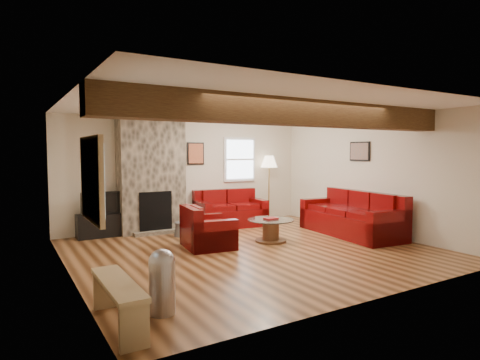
# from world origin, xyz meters

# --- Properties ---
(room) EXTENTS (8.00, 8.00, 8.00)m
(room) POSITION_xyz_m (0.00, 0.00, 1.25)
(room) COLOR #502D15
(room) RESTS_ON ground
(floor) EXTENTS (6.00, 6.00, 0.00)m
(floor) POSITION_xyz_m (0.00, 0.00, 0.00)
(floor) COLOR #502D15
(floor) RESTS_ON ground
(oak_beam) EXTENTS (6.00, 0.36, 0.38)m
(oak_beam) POSITION_xyz_m (0.00, -1.25, 2.31)
(oak_beam) COLOR #351D10
(oak_beam) RESTS_ON room
(chimney_breast) EXTENTS (1.40, 0.67, 2.50)m
(chimney_breast) POSITION_xyz_m (-1.00, 2.49, 1.22)
(chimney_breast) COLOR #36312A
(chimney_breast) RESTS_ON floor
(back_window) EXTENTS (0.90, 0.08, 1.10)m
(back_window) POSITION_xyz_m (1.35, 2.71, 1.55)
(back_window) COLOR silver
(back_window) RESTS_ON room
(hatch_window) EXTENTS (0.08, 1.00, 0.90)m
(hatch_window) POSITION_xyz_m (-2.96, -1.50, 1.45)
(hatch_window) COLOR tan
(hatch_window) RESTS_ON room
(ceiling_dome) EXTENTS (0.40, 0.40, 0.18)m
(ceiling_dome) POSITION_xyz_m (0.90, 0.90, 2.44)
(ceiling_dome) COLOR silver
(ceiling_dome) RESTS_ON room
(artwork_back) EXTENTS (0.42, 0.06, 0.52)m
(artwork_back) POSITION_xyz_m (0.15, 2.71, 1.70)
(artwork_back) COLOR black
(artwork_back) RESTS_ON room
(artwork_right) EXTENTS (0.06, 0.55, 0.42)m
(artwork_right) POSITION_xyz_m (2.96, 0.30, 1.75)
(artwork_right) COLOR black
(artwork_right) RESTS_ON room
(sofa_three) EXTENTS (1.20, 2.41, 0.90)m
(sofa_three) POSITION_xyz_m (2.48, 0.07, 0.45)
(sofa_three) COLOR #440604
(sofa_three) RESTS_ON floor
(loveseat) EXTENTS (1.66, 1.06, 0.84)m
(loveseat) POSITION_xyz_m (0.80, 2.23, 0.42)
(loveseat) COLOR #440604
(loveseat) RESTS_ON floor
(armchair_red) EXTENTS (0.93, 1.03, 0.75)m
(armchair_red) POSITION_xyz_m (-0.58, 0.60, 0.38)
(armchair_red) COLOR #440604
(armchair_red) RESTS_ON floor
(coffee_table) EXTENTS (0.89, 0.89, 0.47)m
(coffee_table) POSITION_xyz_m (0.66, 0.38, 0.22)
(coffee_table) COLOR #442916
(coffee_table) RESTS_ON floor
(tv_cabinet) EXTENTS (0.95, 0.38, 0.48)m
(tv_cabinet) POSITION_xyz_m (-2.06, 2.53, 0.24)
(tv_cabinet) COLOR black
(tv_cabinet) RESTS_ON floor
(television) EXTENTS (0.79, 0.10, 0.46)m
(television) POSITION_xyz_m (-2.06, 2.53, 0.70)
(television) COLOR black
(television) RESTS_ON tv_cabinet
(floor_lamp) EXTENTS (0.42, 0.42, 1.64)m
(floor_lamp) POSITION_xyz_m (2.10, 2.50, 1.40)
(floor_lamp) COLOR tan
(floor_lamp) RESTS_ON floor
(pine_bench) EXTENTS (0.28, 1.22, 0.46)m
(pine_bench) POSITION_xyz_m (-2.83, -1.95, 0.23)
(pine_bench) COLOR tan
(pine_bench) RESTS_ON floor
(pedal_bin) EXTENTS (0.36, 0.36, 0.71)m
(pedal_bin) POSITION_xyz_m (-2.34, -1.86, 0.35)
(pedal_bin) COLOR #9B9BA0
(pedal_bin) RESTS_ON floor
(coal_bucket) EXTENTS (0.32, 0.32, 0.30)m
(coal_bucket) POSITION_xyz_m (-0.62, 1.74, 0.15)
(coal_bucket) COLOR slate
(coal_bucket) RESTS_ON floor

